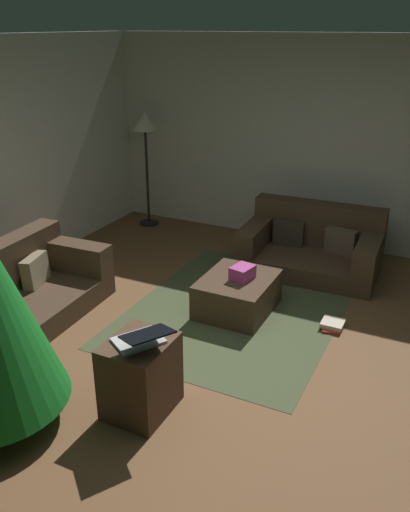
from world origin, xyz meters
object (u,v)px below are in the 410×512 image
at_px(laptop, 142,338).
at_px(book_stack, 332,325).
at_px(gift_box, 242,273).
at_px(corner_lamp, 145,130).
at_px(couch_left, 14,296).
at_px(side_table, 140,376).
at_px(ottoman, 237,294).
at_px(tv_remote, 245,270).
at_px(couch_right, 312,246).

bearing_deg(laptop, book_stack, -27.26).
xyz_separation_m(gift_box, corner_lamp, (1.81, 2.22, 0.93)).
relative_size(couch_left, side_table, 3.17).
height_order(ottoman, book_stack, ottoman).
bearing_deg(ottoman, tv_remote, 0.76).
bearing_deg(gift_box, side_table, 177.00).
relative_size(ottoman, book_stack, 2.71).
xyz_separation_m(couch_right, ottoman, (-1.35, 0.38, -0.09)).
height_order(couch_left, ottoman, couch_left).
bearing_deg(couch_left, laptop, 69.30).
height_order(couch_left, gift_box, couch_left).
bearing_deg(tv_remote, couch_right, -34.83).
xyz_separation_m(couch_left, couch_right, (2.51, -2.23, -0.01)).
bearing_deg(corner_lamp, couch_right, -100.13).
bearing_deg(ottoman, laptop, -179.80).
relative_size(laptop, corner_lamp, 0.33).
bearing_deg(couch_right, book_stack, 112.28).
bearing_deg(ottoman, side_table, 178.56).
bearing_deg(laptop, gift_box, -1.34).
height_order(couch_right, side_table, couch_right).
height_order(couch_right, corner_lamp, corner_lamp).
height_order(couch_right, ottoman, couch_right).
height_order(couch_right, tv_remote, couch_right).
distance_m(tv_remote, book_stack, 1.02).
relative_size(couch_right, book_stack, 5.33).
bearing_deg(side_table, book_stack, -28.87).
distance_m(couch_left, ottoman, 2.19).
distance_m(tv_remote, laptop, 1.96).
distance_m(tv_remote, side_table, 1.91).
xyz_separation_m(couch_right, book_stack, (-1.27, -0.58, -0.24)).
bearing_deg(book_stack, couch_left, 113.86).
xyz_separation_m(couch_right, corner_lamp, (0.46, 2.55, 1.09)).
distance_m(ottoman, tv_remote, 0.26).
bearing_deg(tv_remote, book_stack, -112.24).
bearing_deg(gift_box, tv_remote, 15.48).
bearing_deg(gift_box, corner_lamp, 50.76).
height_order(couch_left, couch_right, couch_right).
bearing_deg(couch_right, side_table, 79.94).
xyz_separation_m(tv_remote, laptop, (-1.94, -0.01, 0.28)).
xyz_separation_m(tv_remote, side_table, (-1.91, 0.04, -0.08)).
bearing_deg(book_stack, side_table, 151.13).
relative_size(couch_right, gift_box, 6.95).
height_order(gift_box, corner_lamp, corner_lamp).
distance_m(couch_left, book_stack, 3.09).
distance_m(couch_right, book_stack, 1.41).
bearing_deg(couch_right, gift_box, 73.95).
height_order(tv_remote, book_stack, tv_remote).
height_order(couch_left, side_table, couch_left).
distance_m(book_stack, corner_lamp, 3.81).
relative_size(gift_box, corner_lamp, 0.14).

